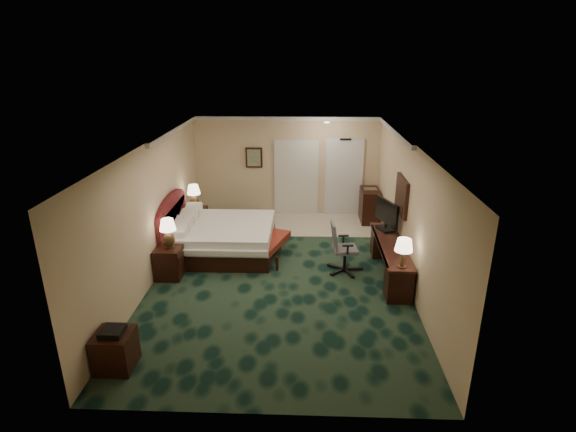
{
  "coord_description": "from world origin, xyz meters",
  "views": [
    {
      "loc": [
        0.47,
        -8.19,
        4.31
      ],
      "look_at": [
        0.14,
        0.6,
        1.07
      ],
      "focal_mm": 28.0,
      "sensor_mm": 36.0,
      "label": 1
    }
  ],
  "objects_px": {
    "tv": "(387,215)",
    "bed_bench": "(270,249)",
    "desk": "(390,260)",
    "lamp_near": "(168,234)",
    "lamp_far": "(194,197)",
    "minibar": "(369,206)",
    "bed": "(224,238)",
    "desk_chair": "(345,247)",
    "nightstand_far": "(196,222)",
    "nightstand_near": "(170,262)",
    "side_table": "(115,350)"
  },
  "relations": [
    {
      "from": "lamp_far",
      "to": "minibar",
      "type": "xyz_separation_m",
      "value": [
        4.43,
        1.04,
        -0.52
      ]
    },
    {
      "from": "desk_chair",
      "to": "minibar",
      "type": "height_order",
      "value": "desk_chair"
    },
    {
      "from": "nightstand_far",
      "to": "desk",
      "type": "distance_m",
      "value": 4.88
    },
    {
      "from": "nightstand_far",
      "to": "lamp_far",
      "type": "height_order",
      "value": "lamp_far"
    },
    {
      "from": "lamp_near",
      "to": "tv",
      "type": "height_order",
      "value": "tv"
    },
    {
      "from": "desk",
      "to": "nightstand_near",
      "type": "bearing_deg",
      "value": -177.2
    },
    {
      "from": "bed_bench",
      "to": "minibar",
      "type": "xyz_separation_m",
      "value": [
        2.47,
        2.42,
        0.22
      ]
    },
    {
      "from": "tv",
      "to": "desk_chair",
      "type": "relative_size",
      "value": 0.8
    },
    {
      "from": "bed",
      "to": "tv",
      "type": "xyz_separation_m",
      "value": [
        3.55,
        -0.22,
        0.68
      ]
    },
    {
      "from": "tv",
      "to": "minibar",
      "type": "height_order",
      "value": "tv"
    },
    {
      "from": "desk_chair",
      "to": "lamp_far",
      "type": "bearing_deg",
      "value": 146.35
    },
    {
      "from": "tv",
      "to": "bed_bench",
      "type": "bearing_deg",
      "value": 162.08
    },
    {
      "from": "nightstand_near",
      "to": "desk_chair",
      "type": "bearing_deg",
      "value": 5.75
    },
    {
      "from": "bed_bench",
      "to": "desk_chair",
      "type": "relative_size",
      "value": 1.22
    },
    {
      "from": "nightstand_far",
      "to": "nightstand_near",
      "type": "bearing_deg",
      "value": -90.23
    },
    {
      "from": "lamp_far",
      "to": "desk_chair",
      "type": "height_order",
      "value": "lamp_far"
    },
    {
      "from": "desk_chair",
      "to": "minibar",
      "type": "relative_size",
      "value": 1.22
    },
    {
      "from": "bed",
      "to": "nightstand_far",
      "type": "xyz_separation_m",
      "value": [
        -0.9,
        1.06,
        -0.01
      ]
    },
    {
      "from": "nightstand_far",
      "to": "bed_bench",
      "type": "distance_m",
      "value": 2.38
    },
    {
      "from": "nightstand_near",
      "to": "bed_bench",
      "type": "height_order",
      "value": "nightstand_near"
    },
    {
      "from": "bed_bench",
      "to": "side_table",
      "type": "distance_m",
      "value": 4.18
    },
    {
      "from": "lamp_near",
      "to": "minibar",
      "type": "bearing_deg",
      "value": 37.14
    },
    {
      "from": "lamp_near",
      "to": "desk_chair",
      "type": "xyz_separation_m",
      "value": [
        3.52,
        0.38,
        -0.4
      ]
    },
    {
      "from": "nightstand_far",
      "to": "desk",
      "type": "height_order",
      "value": "desk"
    },
    {
      "from": "bed",
      "to": "lamp_far",
      "type": "height_order",
      "value": "lamp_far"
    },
    {
      "from": "tv",
      "to": "bed",
      "type": "bearing_deg",
      "value": 156.84
    },
    {
      "from": "bed",
      "to": "desk_chair",
      "type": "height_order",
      "value": "desk_chair"
    },
    {
      "from": "bed",
      "to": "bed_bench",
      "type": "height_order",
      "value": "bed"
    },
    {
      "from": "bed",
      "to": "tv",
      "type": "bearing_deg",
      "value": -3.51
    },
    {
      "from": "bed_bench",
      "to": "desk_chair",
      "type": "height_order",
      "value": "desk_chair"
    },
    {
      "from": "bed",
      "to": "lamp_near",
      "type": "xyz_separation_m",
      "value": [
        -0.87,
        -1.21,
        0.6
      ]
    },
    {
      "from": "bed_bench",
      "to": "side_table",
      "type": "xyz_separation_m",
      "value": [
        -1.96,
        -3.7,
        0.06
      ]
    },
    {
      "from": "lamp_near",
      "to": "desk_chair",
      "type": "bearing_deg",
      "value": 6.16
    },
    {
      "from": "bed",
      "to": "bed_bench",
      "type": "distance_m",
      "value": 1.11
    },
    {
      "from": "bed_bench",
      "to": "side_table",
      "type": "height_order",
      "value": "side_table"
    },
    {
      "from": "desk",
      "to": "lamp_near",
      "type": "bearing_deg",
      "value": -176.9
    },
    {
      "from": "lamp_far",
      "to": "minibar",
      "type": "height_order",
      "value": "lamp_far"
    },
    {
      "from": "tv",
      "to": "minibar",
      "type": "relative_size",
      "value": 0.97
    },
    {
      "from": "lamp_far",
      "to": "tv",
      "type": "relative_size",
      "value": 0.71
    },
    {
      "from": "nightstand_near",
      "to": "minibar",
      "type": "xyz_separation_m",
      "value": [
        4.44,
        3.31,
        0.12
      ]
    },
    {
      "from": "nightstand_near",
      "to": "lamp_near",
      "type": "xyz_separation_m",
      "value": [
        0.04,
        -0.02,
        0.62
      ]
    },
    {
      "from": "nightstand_far",
      "to": "tv",
      "type": "distance_m",
      "value": 4.68
    },
    {
      "from": "bed_bench",
      "to": "desk",
      "type": "height_order",
      "value": "desk"
    },
    {
      "from": "nightstand_far",
      "to": "desk",
      "type": "relative_size",
      "value": 0.28
    },
    {
      "from": "bed",
      "to": "minibar",
      "type": "xyz_separation_m",
      "value": [
        3.53,
        2.13,
        0.1
      ]
    },
    {
      "from": "tv",
      "to": "minibar",
      "type": "bearing_deg",
      "value": 70.81
    },
    {
      "from": "nightstand_far",
      "to": "bed_bench",
      "type": "height_order",
      "value": "nightstand_far"
    },
    {
      "from": "lamp_far",
      "to": "minibar",
      "type": "distance_m",
      "value": 4.58
    },
    {
      "from": "desk_chair",
      "to": "nightstand_near",
      "type": "bearing_deg",
      "value": -179.55
    },
    {
      "from": "lamp_near",
      "to": "desk_chair",
      "type": "distance_m",
      "value": 3.56
    }
  ]
}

